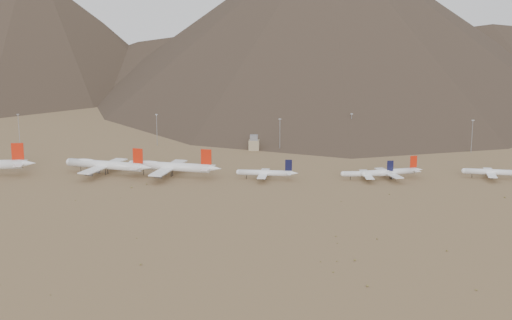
# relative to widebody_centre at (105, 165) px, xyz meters

# --- Properties ---
(ground) EXTENTS (3000.00, 3000.00, 0.00)m
(ground) POSITION_rel_widebody_centre_xyz_m (63.49, -29.39, -6.64)
(ground) COLOR #95764D
(ground) RESTS_ON ground
(widebody_centre) EXTENTS (63.26, 50.01, 19.26)m
(widebody_centre) POSITION_rel_widebody_centre_xyz_m (0.00, 0.00, 0.00)
(widebody_centre) COLOR white
(widebody_centre) RESTS_ON ground
(widebody_east) EXTENTS (64.69, 50.57, 19.38)m
(widebody_east) POSITION_rel_widebody_centre_xyz_m (44.47, -2.82, 0.04)
(widebody_east) COLOR white
(widebody_east) RESTS_ON ground
(narrowbody_a) EXTENTS (40.71, 29.23, 13.43)m
(narrowbody_a) POSITION_rel_widebody_centre_xyz_m (107.80, -7.42, -2.28)
(narrowbody_a) COLOR white
(narrowbody_a) RESTS_ON ground
(narrowbody_b) EXTENTS (38.19, 27.59, 12.61)m
(narrowbody_b) POSITION_rel_widebody_centre_xyz_m (174.28, -4.46, -2.55)
(narrowbody_b) COLOR white
(narrowbody_b) RESTS_ON ground
(narrowbody_c) EXTENTS (42.19, 31.50, 14.52)m
(narrowbody_c) POSITION_rel_widebody_centre_xyz_m (188.98, -1.17, -1.93)
(narrowbody_c) COLOR white
(narrowbody_c) RESTS_ON ground
(narrowbody_d) EXTENTS (41.02, 29.74, 13.57)m
(narrowbody_d) POSITION_rel_widebody_centre_xyz_m (255.20, 4.03, -2.24)
(narrowbody_d) COLOR white
(narrowbody_d) RESTS_ON ground
(control_tower) EXTENTS (8.00, 8.00, 12.00)m
(control_tower) POSITION_rel_widebody_centre_xyz_m (93.49, 90.61, -1.32)
(control_tower) COLOR tan
(control_tower) RESTS_ON ground
(mast_far_west) EXTENTS (2.00, 0.60, 25.70)m
(mast_far_west) POSITION_rel_widebody_centre_xyz_m (-97.83, 98.94, 7.57)
(mast_far_west) COLOR gray
(mast_far_west) RESTS_ON ground
(mast_west) EXTENTS (2.00, 0.60, 25.70)m
(mast_west) POSITION_rel_widebody_centre_xyz_m (13.72, 105.57, 7.57)
(mast_west) COLOR gray
(mast_west) RESTS_ON ground
(mast_centre) EXTENTS (2.00, 0.60, 25.70)m
(mast_centre) POSITION_rel_widebody_centre_xyz_m (113.81, 87.42, 7.57)
(mast_centre) COLOR gray
(mast_centre) RESTS_ON ground
(mast_east) EXTENTS (2.00, 0.60, 25.70)m
(mast_east) POSITION_rel_widebody_centre_xyz_m (171.00, 118.98, 7.57)
(mast_east) COLOR gray
(mast_east) RESTS_ON ground
(mast_far_east) EXTENTS (2.00, 0.60, 25.70)m
(mast_far_east) POSITION_rel_widebody_centre_xyz_m (261.06, 90.26, 7.57)
(mast_far_east) COLOR gray
(mast_far_east) RESTS_ON ground
(desert_scrub) EXTENTS (430.59, 179.05, 0.93)m
(desert_scrub) POSITION_rel_widebody_centre_xyz_m (68.69, -113.10, -6.30)
(desert_scrub) COLOR olive
(desert_scrub) RESTS_ON ground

